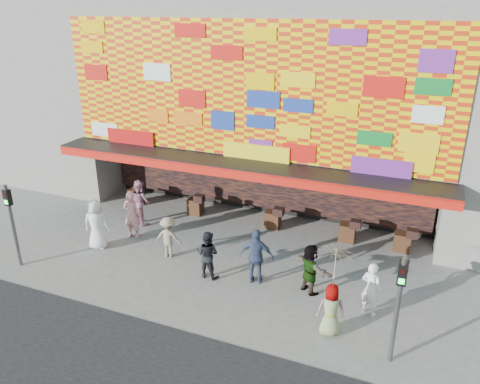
{
  "coord_description": "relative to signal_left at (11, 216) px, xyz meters",
  "views": [
    {
      "loc": [
        6.24,
        -11.7,
        8.49
      ],
      "look_at": [
        0.63,
        2.0,
        2.48
      ],
      "focal_mm": 35.0,
      "sensor_mm": 36.0,
      "label": 1
    }
  ],
  "objects": [
    {
      "name": "shop_building",
      "position": [
        6.2,
        9.68,
        3.37
      ],
      "size": [
        15.2,
        9.4,
        10.0
      ],
      "color": "gray",
      "rests_on": "ground"
    },
    {
      "name": "ped_c",
      "position": [
        6.36,
        1.83,
        -1.04
      ],
      "size": [
        0.84,
        0.67,
        1.64
      ],
      "primitive_type": "imported",
      "rotation": [
        0.0,
        0.0,
        3.08
      ],
      "color": "black",
      "rests_on": "ground"
    },
    {
      "name": "ground",
      "position": [
        6.2,
        1.5,
        -1.86
      ],
      "size": [
        90.0,
        90.0,
        0.0
      ],
      "primitive_type": "plane",
      "color": "slate",
      "rests_on": "ground"
    },
    {
      "name": "ped_b",
      "position": [
        2.46,
        3.26,
        -0.91
      ],
      "size": [
        0.73,
        0.51,
        1.91
      ],
      "primitive_type": "imported",
      "rotation": [
        0.0,
        0.0,
        3.21
      ],
      "color": "pink",
      "rests_on": "ground"
    },
    {
      "name": "parasol",
      "position": [
        10.74,
        0.46,
        0.33
      ],
      "size": [
        1.13,
        1.15,
        1.93
      ],
      "color": "beige",
      "rests_on": "ground"
    },
    {
      "name": "signal_left",
      "position": [
        0.0,
        0.0,
        0.0
      ],
      "size": [
        0.22,
        0.2,
        3.0
      ],
      "color": "#59595B",
      "rests_on": "ground"
    },
    {
      "name": "ped_g",
      "position": [
        10.74,
        0.46,
        -1.09
      ],
      "size": [
        0.87,
        0.7,
        1.55
      ],
      "primitive_type": "imported",
      "rotation": [
        0.0,
        0.0,
        3.45
      ],
      "color": "gray",
      "rests_on": "ground"
    },
    {
      "name": "ped_f",
      "position": [
        9.71,
        2.22,
        -1.04
      ],
      "size": [
        1.54,
        1.27,
        1.65
      ],
      "primitive_type": "imported",
      "rotation": [
        0.0,
        0.0,
        2.54
      ],
      "color": "gray",
      "rests_on": "ground"
    },
    {
      "name": "ped_h",
      "position": [
        11.61,
        1.78,
        -1.02
      ],
      "size": [
        0.72,
        0.6,
        1.68
      ],
      "primitive_type": "imported",
      "rotation": [
        0.0,
        0.0,
        2.78
      ],
      "color": "white",
      "rests_on": "ground"
    },
    {
      "name": "ped_i",
      "position": [
        2.02,
        4.49,
        -0.92
      ],
      "size": [
        1.13,
        1.03,
        1.88
      ],
      "primitive_type": "imported",
      "rotation": [
        0.0,
        0.0,
        2.71
      ],
      "color": "#C7819B",
      "rests_on": "ground"
    },
    {
      "name": "ped_a",
      "position": [
        1.73,
        2.06,
        -0.9
      ],
      "size": [
        1.07,
        0.83,
        1.93
      ],
      "primitive_type": "imported",
      "rotation": [
        0.0,
        0.0,
        3.4
      ],
      "color": "white",
      "rests_on": "ground"
    },
    {
      "name": "ped_e",
      "position": [
        7.97,
        2.1,
        -0.91
      ],
      "size": [
        1.18,
        0.67,
        1.9
      ],
      "primitive_type": "imported",
      "rotation": [
        0.0,
        0.0,
        3.34
      ],
      "color": "#394664",
      "rests_on": "ground"
    },
    {
      "name": "ped_d",
      "position": [
        4.49,
        2.51,
        -1.1
      ],
      "size": [
        1.05,
        0.69,
        1.53
      ],
      "primitive_type": "imported",
      "rotation": [
        0.0,
        0.0,
        3.27
      ],
      "color": "gray",
      "rests_on": "ground"
    },
    {
      "name": "signal_right",
      "position": [
        12.4,
        0.0,
        0.0
      ],
      "size": [
        0.22,
        0.2,
        3.0
      ],
      "color": "#59595B",
      "rests_on": "ground"
    },
    {
      "name": "neighbor_left",
      "position": [
        -6.8,
        9.5,
        4.14
      ],
      "size": [
        11.0,
        8.0,
        12.0
      ],
      "primitive_type": "cube",
      "color": "gray",
      "rests_on": "ground"
    }
  ]
}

